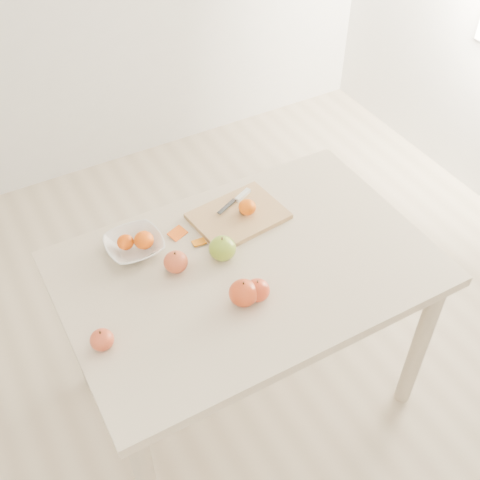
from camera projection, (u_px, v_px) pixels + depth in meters
ground at (246, 389)px, 2.48m from camera, size 3.50×3.50×0.00m
table at (247, 285)px, 2.03m from camera, size 1.20×0.80×0.75m
cutting_board at (238, 216)px, 2.11m from camera, size 0.33×0.26×0.02m
board_tangerine at (247, 207)px, 2.09m from camera, size 0.06×0.06×0.05m
fruit_bowl at (135, 246)px, 1.99m from camera, size 0.19×0.19×0.05m
bowl_tangerine_near at (125, 242)px, 1.97m from camera, size 0.06×0.06×0.05m
bowl_tangerine_far at (144, 240)px, 1.97m from camera, size 0.07×0.07×0.06m
orange_peel_a at (178, 234)px, 2.06m from camera, size 0.07×0.06×0.01m
orange_peel_b at (199, 243)px, 2.03m from camera, size 0.05×0.04×0.01m
paring_knife at (240, 197)px, 2.16m from camera, size 0.16×0.08×0.01m
apple_green at (222, 248)px, 1.95m from camera, size 0.09×0.09×0.08m
apple_red_c at (244, 293)px, 1.82m from camera, size 0.09×0.09×0.08m
apple_red_e at (257, 290)px, 1.83m from camera, size 0.08×0.08×0.07m
apple_red_a at (176, 262)px, 1.92m from camera, size 0.08×0.08×0.07m
apple_red_d at (102, 340)px, 1.70m from camera, size 0.07×0.07×0.06m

